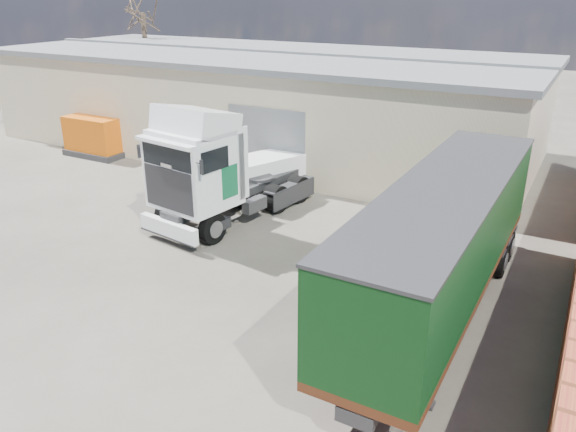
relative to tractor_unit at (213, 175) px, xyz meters
The scene contains 6 objects.
ground 5.38m from the tractor_unit, 75.12° to the right, with size 120.00×120.00×0.00m, color #292621.
warehouse 12.15m from the tractor_unit, 112.88° to the left, with size 30.60×12.60×5.42m.
tractor_unit is the anchor object (origin of this frame).
box_trailer 9.63m from the tractor_unit, 13.77° to the right, with size 2.65×11.92×3.95m.
panel_van 3.61m from the tractor_unit, 95.08° to the left, with size 3.17×4.60×1.74m.
orange_skip 12.52m from the tractor_unit, 156.47° to the left, with size 3.44×2.16×2.15m.
Camera 1 is at (11.00, -11.54, 8.60)m, focal length 35.00 mm.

